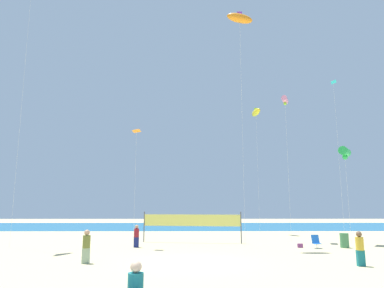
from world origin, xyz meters
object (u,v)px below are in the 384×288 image
Objects in this scene: beachgoer_maroon_shirt at (136,235)px; kite_pink_tube at (285,100)px; kite_orange_inflatable at (240,18)px; kite_cyan_diamond at (334,87)px; volleyball_net at (192,221)px; kite_orange_diamond at (136,132)px; kite_green_tube at (345,152)px; beachgoer_mustard_shirt at (360,247)px; trash_barrel at (344,240)px; kite_yellow_inflatable at (256,112)px; beachgoer_olive_shirt at (86,245)px; beach_handbag at (300,246)px; folding_beach_chair at (316,241)px.

kite_pink_tube is at bearing -9.34° from beachgoer_maroon_shirt.
kite_orange_inflatable is 1.22× the size of kite_cyan_diamond.
beachgoer_maroon_shirt is 0.20× the size of volleyball_net.
kite_orange_diamond reaches higher than kite_green_tube.
kite_cyan_diamond is (5.26, 2.11, 1.97)m from kite_pink_tube.
kite_orange_inflatable reaches higher than beachgoer_mustard_shirt.
volleyball_net is (3.90, 3.11, 0.81)m from beachgoer_maroon_shirt.
kite_pink_tube is (-2.46, 4.35, 11.42)m from trash_barrel.
kite_pink_tube is 0.91× the size of kite_yellow_inflatable.
kite_green_tube is at bearing 85.13° from beachgoer_olive_shirt.
kite_green_tube reaches higher than beachgoer_mustard_shirt.
beachgoer_maroon_shirt reaches higher than beach_handbag.
kite_orange_inflatable is at bearing -105.74° from kite_yellow_inflatable.
kite_pink_tube reaches higher than beach_handbag.
trash_barrel is at bearing -32.56° from folding_beach_chair.
beachgoer_maroon_shirt is 14.50m from trash_barrel.
kite_orange_inflatable is 1.32× the size of kite_yellow_inflatable.
beachgoer_mustard_shirt is 1.67× the size of trash_barrel.
folding_beach_chair is 2.54× the size of beach_handbag.
beach_handbag is 17.41m from kite_orange_inflatable.
folding_beach_chair is at bearing -125.98° from kite_cyan_diamond.
beachgoer_mustard_shirt is (11.98, -7.87, 0.05)m from beachgoer_maroon_shirt.
volleyball_net reaches higher than beach_handbag.
kite_orange_diamond is (1.37, 6.66, 7.31)m from beachgoer_olive_shirt.
kite_yellow_inflatable reaches higher than beachgoer_mustard_shirt.
trash_barrel is at bearing -18.02° from volleyball_net.
beachgoer_olive_shirt is at bearing -130.31° from beachgoer_maroon_shirt.
volleyball_net is 0.64× the size of kite_pink_tube.
kite_orange_diamond is at bearing 179.98° from beach_handbag.
beachgoer_olive_shirt is 11.43m from volleyball_net.
kite_yellow_inflatable is (11.18, 12.07, 4.71)m from kite_orange_diamond.
kite_orange_inflatable reaches higher than beachgoer_maroon_shirt.
volleyball_net reaches higher than trash_barrel.
kite_cyan_diamond is at bearing 15.86° from beachgoer_mustard_shirt.
beachgoer_maroon_shirt is 0.21× the size of kite_green_tube.
volleyball_net is 16.30m from kite_orange_inflatable.
kite_cyan_diamond is (4.86, 6.70, 13.42)m from folding_beach_chair.
folding_beach_chair is 0.05× the size of kite_orange_inflatable.
beachgoer_olive_shirt is 0.14× the size of kite_pink_tube.
volleyball_net is 8.43m from kite_orange_diamond.
kite_green_tube is at bearing -21.31° from beachgoer_maroon_shirt.
kite_orange_inflatable is (-3.84, -0.13, 16.99)m from beach_handbag.
folding_beach_chair is 0.11× the size of volleyball_net.
trash_barrel is (16.03, 6.58, -0.40)m from beachgoer_olive_shirt.
kite_pink_tube is (13.57, 10.93, 11.02)m from beachgoer_olive_shirt.
kite_orange_diamond is (-12.15, 7.61, 7.32)m from beachgoer_mustard_shirt.
trash_barrel is at bearing 0.51° from kite_orange_inflatable.
beachgoer_olive_shirt is 1.08× the size of beachgoer_maroon_shirt.
kite_orange_diamond is at bearing 94.58° from beachgoer_mustard_shirt.
kite_cyan_diamond is (5.88, 6.39, 13.74)m from beach_handbag.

